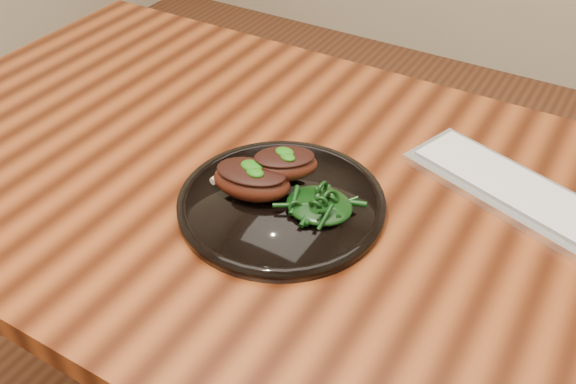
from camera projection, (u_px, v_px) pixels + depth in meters
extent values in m
cube|color=#371406|center=(345.00, 214.00, 0.93)|extent=(1.60, 0.80, 0.04)
cylinder|color=#37150C|center=(145.00, 157.00, 1.69)|extent=(0.06, 0.06, 0.71)
cylinder|color=black|center=(281.00, 204.00, 0.91)|extent=(0.29, 0.29, 0.02)
torus|color=black|center=(281.00, 203.00, 0.91)|extent=(0.29, 0.29, 0.01)
cylinder|color=black|center=(281.00, 201.00, 0.90)|extent=(0.19, 0.19, 0.00)
ellipsoid|color=#44180D|center=(252.00, 182.00, 0.90)|extent=(0.12, 0.09, 0.04)
ellipsoid|color=black|center=(251.00, 172.00, 0.89)|extent=(0.11, 0.08, 0.01)
cylinder|color=beige|center=(225.00, 172.00, 0.93)|extent=(0.02, 0.06, 0.01)
ellipsoid|color=#0F4D08|center=(251.00, 168.00, 0.88)|extent=(0.03, 0.02, 0.01)
ellipsoid|color=#44180D|center=(284.00, 165.00, 0.90)|extent=(0.11, 0.10, 0.04)
ellipsoid|color=black|center=(284.00, 157.00, 0.90)|extent=(0.10, 0.09, 0.01)
cylinder|color=beige|center=(255.00, 165.00, 0.92)|extent=(0.02, 0.05, 0.01)
ellipsoid|color=#0F4D08|center=(284.00, 154.00, 0.89)|extent=(0.03, 0.02, 0.01)
ellipsoid|color=#0F4D08|center=(282.00, 167.00, 0.96)|extent=(0.08, 0.05, 0.01)
ellipsoid|color=black|center=(319.00, 205.00, 0.88)|extent=(0.09, 0.08, 0.02)
cube|color=silver|center=(531.00, 202.00, 0.91)|extent=(0.40, 0.23, 0.01)
cube|color=white|center=(533.00, 196.00, 0.91)|extent=(0.37, 0.20, 0.01)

